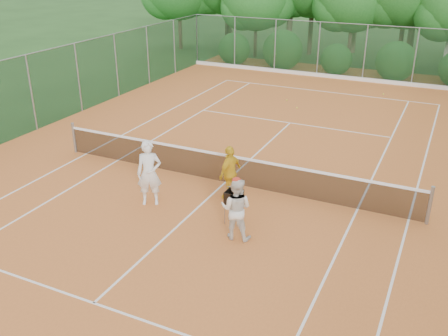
{
  "coord_description": "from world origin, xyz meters",
  "views": [
    {
      "loc": [
        5.99,
        -12.74,
        6.77
      ],
      "look_at": [
        0.53,
        -1.2,
        1.1
      ],
      "focal_mm": 40.0,
      "sensor_mm": 36.0,
      "label": 1
    }
  ],
  "objects_px": {
    "player_center_grp": "(236,208)",
    "player_yellow": "(230,172)",
    "player_white": "(149,173)",
    "ball_hopper": "(234,198)"
  },
  "relations": [
    {
      "from": "player_center_grp",
      "to": "player_yellow",
      "type": "relative_size",
      "value": 1.03
    },
    {
      "from": "player_white",
      "to": "player_yellow",
      "type": "relative_size",
      "value": 1.17
    },
    {
      "from": "player_center_grp",
      "to": "ball_hopper",
      "type": "xyz_separation_m",
      "value": [
        -0.36,
        0.67,
        -0.09
      ]
    },
    {
      "from": "player_center_grp",
      "to": "ball_hopper",
      "type": "relative_size",
      "value": 1.81
    },
    {
      "from": "player_white",
      "to": "player_yellow",
      "type": "distance_m",
      "value": 2.31
    },
    {
      "from": "player_white",
      "to": "player_center_grp",
      "type": "relative_size",
      "value": 1.14
    },
    {
      "from": "player_center_grp",
      "to": "player_yellow",
      "type": "xyz_separation_m",
      "value": [
        -1.05,
        1.93,
        -0.01
      ]
    },
    {
      "from": "ball_hopper",
      "to": "player_yellow",
      "type": "bearing_deg",
      "value": 125.72
    },
    {
      "from": "player_white",
      "to": "ball_hopper",
      "type": "distance_m",
      "value": 2.6
    },
    {
      "from": "player_white",
      "to": "player_center_grp",
      "type": "bearing_deg",
      "value": -40.21
    }
  ]
}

